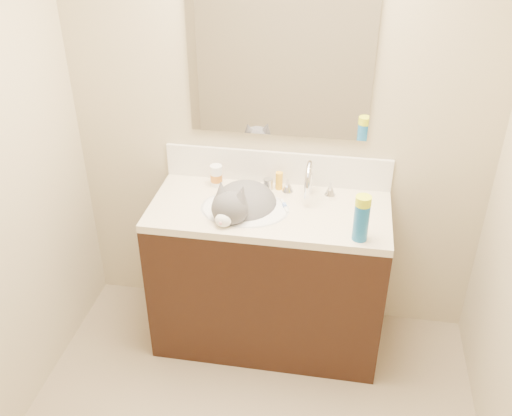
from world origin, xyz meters
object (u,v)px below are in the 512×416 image
(vanity_cabinet, at_px, (268,278))
(spray_can, at_px, (361,221))
(pill_bottle, at_px, (216,176))
(amber_bottle, at_px, (279,181))
(silver_jar, at_px, (268,184))
(faucet, at_px, (309,182))
(cat, at_px, (242,208))
(basin, at_px, (245,220))

(vanity_cabinet, relative_size, spray_can, 6.25)
(pill_bottle, distance_m, amber_bottle, 0.33)
(silver_jar, bearing_deg, faucet, -13.45)
(cat, bearing_deg, vanity_cabinet, 15.93)
(silver_jar, distance_m, spray_can, 0.63)
(cat, bearing_deg, faucet, 37.51)
(basin, height_order, cat, cat)
(faucet, height_order, silver_jar, faucet)
(basin, bearing_deg, pill_bottle, 132.74)
(faucet, distance_m, silver_jar, 0.23)
(spray_can, bearing_deg, faucet, 127.85)
(vanity_cabinet, distance_m, spray_can, 0.73)
(faucet, bearing_deg, spray_can, -52.15)
(faucet, bearing_deg, silver_jar, 166.55)
(amber_bottle, bearing_deg, pill_bottle, -176.94)
(basin, distance_m, spray_can, 0.62)
(vanity_cabinet, distance_m, cat, 0.46)
(basin, bearing_deg, cat, 127.67)
(pill_bottle, bearing_deg, vanity_cabinet, -29.66)
(vanity_cabinet, xyz_separation_m, cat, (-0.14, -0.01, 0.44))
(vanity_cabinet, relative_size, cat, 2.38)
(cat, xyz_separation_m, pill_bottle, (-0.17, 0.18, 0.07))
(vanity_cabinet, bearing_deg, spray_can, -24.69)
(cat, relative_size, amber_bottle, 5.27)
(basin, xyz_separation_m, amber_bottle, (0.14, 0.23, 0.12))
(pill_bottle, bearing_deg, amber_bottle, 3.06)
(pill_bottle, distance_m, spray_can, 0.85)
(basin, xyz_separation_m, faucet, (0.30, 0.17, 0.16))
(basin, relative_size, pill_bottle, 3.88)
(cat, bearing_deg, pill_bottle, 146.54)
(cat, relative_size, pill_bottle, 4.34)
(silver_jar, bearing_deg, pill_bottle, -177.71)
(basin, relative_size, cat, 0.89)
(amber_bottle, bearing_deg, faucet, -20.17)
(cat, xyz_separation_m, silver_jar, (0.10, 0.20, 0.04))
(pill_bottle, xyz_separation_m, amber_bottle, (0.33, 0.02, -0.01))
(basin, height_order, amber_bottle, amber_bottle)
(spray_can, bearing_deg, amber_bottle, 136.68)
(faucet, bearing_deg, basin, -150.88)
(vanity_cabinet, height_order, spray_can, spray_can)
(basin, height_order, silver_jar, silver_jar)
(cat, distance_m, spray_can, 0.63)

